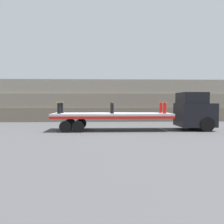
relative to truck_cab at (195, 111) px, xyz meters
name	(u,v)px	position (x,y,z in m)	size (l,w,h in m)	color
ground_plane	(112,130)	(-6.84, 0.00, -1.54)	(120.00, 120.00, 0.00)	#474749
rock_cliff	(109,101)	(-6.84, 8.81, 0.89)	(60.00, 3.30, 4.86)	#706656
truck_cab	(195,111)	(0.00, 0.00, 0.00)	(2.76, 2.64, 3.06)	black
flatbed_trailer	(105,116)	(-7.39, 0.00, -0.40)	(9.49, 2.68, 1.38)	#B2B2B7
fire_hydrant_black_near_0	(59,108)	(-10.98, -0.57, 0.28)	(0.30, 0.55, 0.89)	black
fire_hydrant_black_far_0	(62,108)	(-10.98, 0.57, 0.28)	(0.30, 0.55, 0.89)	black
fire_hydrant_black_near_1	(112,108)	(-6.84, -0.57, 0.28)	(0.30, 0.55, 0.89)	black
fire_hydrant_black_far_1	(112,108)	(-6.84, 0.57, 0.28)	(0.30, 0.55, 0.89)	black
fire_hydrant_red_near_2	(165,108)	(-2.70, -0.57, 0.28)	(0.30, 0.55, 0.89)	red
fire_hydrant_red_far_2	(161,108)	(-2.70, 0.57, 0.28)	(0.30, 0.55, 0.89)	red
cargo_strap_rear	(60,102)	(-10.98, 0.00, 0.74)	(0.05, 2.79, 0.01)	yellow
cargo_strap_middle	(112,102)	(-6.84, 0.00, 0.74)	(0.05, 2.79, 0.01)	yellow
cargo_strap_front	(163,102)	(-2.70, 0.00, 0.74)	(0.05, 2.79, 0.01)	yellow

